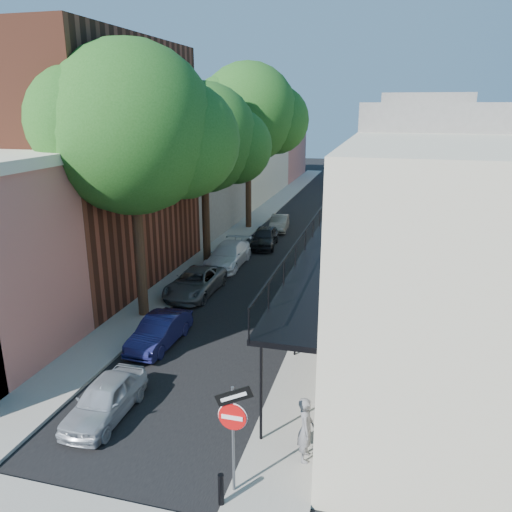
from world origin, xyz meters
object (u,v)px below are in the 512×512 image
Objects in this scene: oak_near at (144,132)px; parked_car_f at (279,223)px; parked_car_c at (195,283)px; pedestrian at (306,429)px; parked_car_a at (105,399)px; parked_car_d at (228,255)px; oak_mid at (212,140)px; bollard at (221,489)px; oak_far at (255,115)px; parked_car_b at (160,331)px; parked_car_e at (264,237)px; sign_post at (233,421)px.

oak_near reaches higher than parked_car_f.
pedestrian is at bearing -54.50° from parked_car_c.
parked_car_c is 2.46× the size of pedestrian.
parked_car_d is at bearing 92.85° from parked_car_a.
oak_mid is at bearing 90.37° from oak_near.
bollard is at bearing -30.10° from parked_car_a.
parked_car_a is (1.91, -7.27, -7.30)m from oak_near.
oak_far is at bearing 89.96° from oak_near.
oak_mid is at bearing -90.41° from oak_far.
parked_car_a is 4.67m from parked_car_b.
parked_car_a is at bearing -86.17° from parked_car_d.
parked_car_b is at bearing -60.98° from oak_near.
parked_car_a is at bearing -85.54° from oak_far.
oak_near is at bearing 103.80° from parked_car_a.
pedestrian is at bearing -35.64° from parked_car_b.
oak_near is at bearing -103.93° from parked_car_c.
oak_far is 9.29m from parked_car_e.
sign_post is 0.29× the size of oak_mid.
pedestrian is at bearing -82.16° from parked_car_f.
oak_near is (-6.53, 9.29, 5.84)m from sign_post.
sign_post is 0.87× the size of parked_car_f.
parked_car_b is at bearing -81.92° from oak_mid.
oak_mid reaches higher than parked_car_b.
bollard is 0.18× the size of parked_car_d.
parked_car_f is (0.51, 19.21, -0.01)m from parked_car_b.
bollard is 0.08× the size of oak_mid.
bollard is at bearing -64.79° from parked_car_c.
parked_car_c is at bearing 115.41° from sign_post.
parked_car_d reaches higher than parked_car_b.
oak_near is at bearing -90.04° from oak_far.
pedestrian reaches higher than parked_car_f.
bollard is at bearing -108.56° from sign_post.
parked_car_f is at bearing 76.82° from oak_mid.
oak_near reaches higher than parked_car_c.
oak_mid is at bearing 110.86° from sign_post.
sign_post is 0.88× the size of parked_car_a.
parked_car_b is 0.78× the size of parked_car_d.
sign_post is 0.85× the size of parked_car_b.
parked_car_f is at bearing 5.01° from pedestrian.
sign_post is at bearing 128.30° from pedestrian.
parked_car_d is at bearing 82.97° from oak_near.
parked_car_d is 2.55× the size of pedestrian.
oak_far reaches higher than parked_car_a.
parked_car_a is 6.09m from pedestrian.
sign_post is 17.81m from parked_car_d.
oak_mid is 6.49m from parked_car_d.
parked_car_c is (-5.76, 12.12, -1.43)m from sign_post.
pedestrian is at bearing -5.30° from parked_car_a.
oak_near is 18.24m from parked_car_f.
sign_post is 0.69× the size of parked_car_c.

